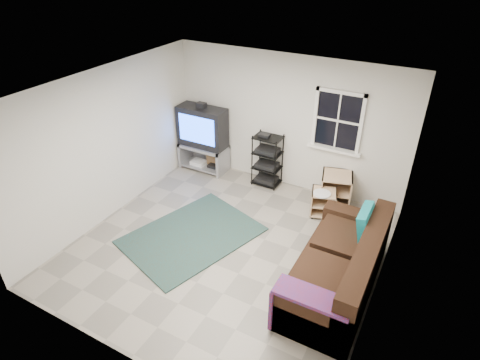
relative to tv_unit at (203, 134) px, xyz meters
The scene contains 8 objects.
room 2.78m from the tv_unit, ahead, with size 4.60×4.62×4.60m.
tv_unit is the anchor object (origin of this frame).
av_rack 1.50m from the tv_unit, ahead, with size 0.54×0.39×1.08m.
side_table_left 2.92m from the tv_unit, ahead, with size 0.66×0.66×0.63m.
side_table_right 2.86m from the tv_unit, ahead, with size 0.54×0.54×0.50m.
sofa 4.14m from the tv_unit, 30.04° to the right, with size 1.00×2.27×1.04m.
shag_rug 2.47m from the tv_unit, 62.44° to the right, with size 1.54×2.12×0.03m, color #312416.
paper_bag 0.65m from the tv_unit, 40.31° to the left, with size 0.28×0.18×0.40m, color brown.
Camera 1 is at (2.57, -4.31, 4.28)m, focal length 30.00 mm.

